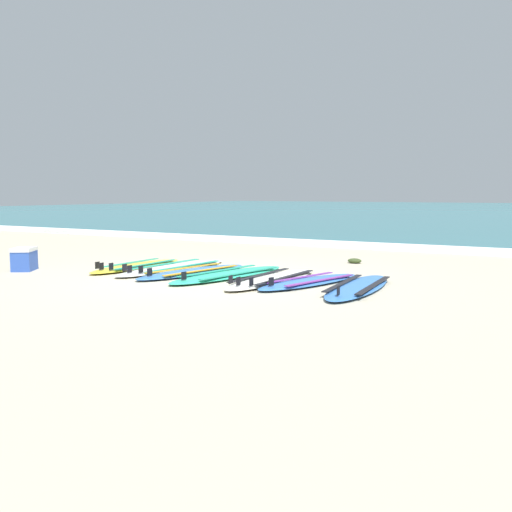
{
  "coord_description": "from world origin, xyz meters",
  "views": [
    {
      "loc": [
        4.82,
        -6.83,
        1.26
      ],
      "look_at": [
        0.26,
        0.99,
        0.25
      ],
      "focal_mm": 39.64,
      "sensor_mm": 36.0,
      "label": 1
    }
  ],
  "objects_px": {
    "surfboard_2": "(193,272)",
    "surfboard_5": "(310,282)",
    "cooler_box": "(24,259)",
    "surfboard_3": "(229,274)",
    "surfboard_6": "(358,287)",
    "surfboard_4": "(273,279)",
    "surfboard_1": "(174,268)",
    "surfboard_0": "(137,266)"
  },
  "relations": [
    {
      "from": "surfboard_2",
      "to": "surfboard_5",
      "type": "distance_m",
      "value": 2.0
    },
    {
      "from": "surfboard_5",
      "to": "cooler_box",
      "type": "xyz_separation_m",
      "value": [
        -4.62,
        -1.09,
        0.16
      ]
    },
    {
      "from": "surfboard_3",
      "to": "surfboard_6",
      "type": "bearing_deg",
      "value": -2.68
    },
    {
      "from": "surfboard_2",
      "to": "surfboard_4",
      "type": "distance_m",
      "value": 1.43
    },
    {
      "from": "surfboard_6",
      "to": "cooler_box",
      "type": "xyz_separation_m",
      "value": [
        -5.35,
        -1.0,
        0.16
      ]
    },
    {
      "from": "surfboard_1",
      "to": "surfboard_4",
      "type": "relative_size",
      "value": 1.09
    },
    {
      "from": "surfboard_2",
      "to": "surfboard_3",
      "type": "distance_m",
      "value": 0.66
    },
    {
      "from": "surfboard_1",
      "to": "surfboard_5",
      "type": "height_order",
      "value": "same"
    },
    {
      "from": "surfboard_5",
      "to": "surfboard_6",
      "type": "relative_size",
      "value": 0.91
    },
    {
      "from": "surfboard_0",
      "to": "surfboard_5",
      "type": "distance_m",
      "value": 3.24
    },
    {
      "from": "surfboard_6",
      "to": "surfboard_0",
      "type": "bearing_deg",
      "value": 177.75
    },
    {
      "from": "surfboard_2",
      "to": "surfboard_3",
      "type": "bearing_deg",
      "value": 2.69
    },
    {
      "from": "surfboard_3",
      "to": "surfboard_2",
      "type": "bearing_deg",
      "value": -177.31
    },
    {
      "from": "surfboard_4",
      "to": "cooler_box",
      "type": "bearing_deg",
      "value": -165.55
    },
    {
      "from": "surfboard_5",
      "to": "surfboard_6",
      "type": "xyz_separation_m",
      "value": [
        0.73,
        -0.08,
        -0.0
      ]
    },
    {
      "from": "surfboard_2",
      "to": "surfboard_3",
      "type": "xyz_separation_m",
      "value": [
        0.65,
        0.03,
        -0.0
      ]
    },
    {
      "from": "surfboard_1",
      "to": "surfboard_6",
      "type": "relative_size",
      "value": 1.11
    },
    {
      "from": "surfboard_5",
      "to": "cooler_box",
      "type": "bearing_deg",
      "value": -166.77
    },
    {
      "from": "surfboard_2",
      "to": "surfboard_5",
      "type": "relative_size",
      "value": 1.09
    },
    {
      "from": "surfboard_1",
      "to": "surfboard_2",
      "type": "xyz_separation_m",
      "value": [
        0.57,
        -0.23,
        -0.0
      ]
    },
    {
      "from": "surfboard_0",
      "to": "surfboard_1",
      "type": "bearing_deg",
      "value": 11.94
    },
    {
      "from": "surfboard_4",
      "to": "surfboard_1",
      "type": "bearing_deg",
      "value": 172.69
    },
    {
      "from": "surfboard_4",
      "to": "surfboard_5",
      "type": "distance_m",
      "value": 0.57
    },
    {
      "from": "surfboard_0",
      "to": "surfboard_3",
      "type": "bearing_deg",
      "value": -1.78
    },
    {
      "from": "surfboard_1",
      "to": "surfboard_4",
      "type": "bearing_deg",
      "value": -7.31
    },
    {
      "from": "surfboard_3",
      "to": "surfboard_5",
      "type": "height_order",
      "value": "same"
    },
    {
      "from": "surfboard_3",
      "to": "cooler_box",
      "type": "distance_m",
      "value": 3.46
    },
    {
      "from": "surfboard_4",
      "to": "surfboard_3",
      "type": "bearing_deg",
      "value": 175.79
    },
    {
      "from": "surfboard_4",
      "to": "surfboard_6",
      "type": "relative_size",
      "value": 1.02
    },
    {
      "from": "surfboard_3",
      "to": "surfboard_4",
      "type": "relative_size",
      "value": 1.06
    },
    {
      "from": "surfboard_3",
      "to": "surfboard_6",
      "type": "xyz_separation_m",
      "value": [
        2.08,
        -0.1,
        0.0
      ]
    },
    {
      "from": "surfboard_4",
      "to": "surfboard_0",
      "type": "bearing_deg",
      "value": 177.51
    },
    {
      "from": "surfboard_5",
      "to": "surfboard_2",
      "type": "bearing_deg",
      "value": -179.52
    },
    {
      "from": "cooler_box",
      "to": "surfboard_1",
      "type": "bearing_deg",
      "value": 32.4
    },
    {
      "from": "surfboard_1",
      "to": "surfboard_3",
      "type": "bearing_deg",
      "value": -9.26
    },
    {
      "from": "surfboard_0",
      "to": "cooler_box",
      "type": "distance_m",
      "value": 1.81
    },
    {
      "from": "surfboard_1",
      "to": "cooler_box",
      "type": "relative_size",
      "value": 4.6
    },
    {
      "from": "surfboard_3",
      "to": "surfboard_6",
      "type": "height_order",
      "value": "same"
    },
    {
      "from": "surfboard_0",
      "to": "surfboard_1",
      "type": "height_order",
      "value": "same"
    },
    {
      "from": "surfboard_0",
      "to": "surfboard_2",
      "type": "xyz_separation_m",
      "value": [
        1.23,
        -0.09,
        -0.0
      ]
    },
    {
      "from": "surfboard_0",
      "to": "surfboard_3",
      "type": "height_order",
      "value": "same"
    },
    {
      "from": "surfboard_1",
      "to": "surfboard_4",
      "type": "distance_m",
      "value": 2.02
    }
  ]
}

